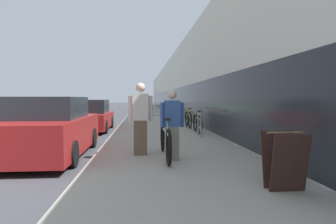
{
  "coord_description": "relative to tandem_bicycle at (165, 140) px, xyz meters",
  "views": [
    {
      "loc": [
        4.2,
        -5.12,
        1.52
      ],
      "look_at": [
        5.81,
        12.81,
        0.71
      ],
      "focal_mm": 32.0,
      "sensor_mm": 36.0,
      "label": 1
    }
  ],
  "objects": [
    {
      "name": "person_rider",
      "position": [
        0.13,
        -0.31,
        0.39
      ],
      "size": [
        0.54,
        0.21,
        1.6
      ],
      "color": "#756B5B",
      "rests_on": "sidewalk_slab"
    },
    {
      "name": "tandem_bicycle",
      "position": [
        0.0,
        0.0,
        0.0
      ],
      "size": [
        0.52,
        2.57,
        0.99
      ],
      "color": "black",
      "rests_on": "sidewalk_slab"
    },
    {
      "name": "sidewalk_slab",
      "position": [
        0.26,
        19.09,
        -0.47
      ],
      "size": [
        4.0,
        70.0,
        0.12
      ],
      "color": "gray",
      "rests_on": "ground"
    },
    {
      "name": "sandwich_board_sign",
      "position": [
        1.62,
        -2.66,
        0.04
      ],
      "size": [
        0.56,
        0.56,
        0.9
      ],
      "color": "#331E19",
      "rests_on": "sidewalk_slab"
    },
    {
      "name": "vintage_roadster_curbside",
      "position": [
        -2.91,
        7.35,
        0.13
      ],
      "size": [
        1.76,
        4.34,
        1.47
      ],
      "color": "maroon",
      "rests_on": "ground"
    },
    {
      "name": "lawn_strip",
      "position": [
        -10.75,
        23.09,
        -0.52
      ],
      "size": [
        5.13,
        70.0,
        0.03
      ],
      "color": "#518E42",
      "rests_on": "ground"
    },
    {
      "name": "parked_sedan_curbside",
      "position": [
        -2.96,
        1.03,
        0.19
      ],
      "size": [
        1.95,
        4.57,
        1.56
      ],
      "color": "maroon",
      "rests_on": "ground"
    },
    {
      "name": "person_bystander",
      "position": [
        -0.59,
        0.43,
        0.49
      ],
      "size": [
        0.61,
        0.24,
        1.79
      ],
      "color": "brown",
      "rests_on": "sidewalk_slab"
    },
    {
      "name": "cruiser_bike_middle",
      "position": [
        1.69,
        7.19,
        -0.01
      ],
      "size": [
        0.52,
        1.78,
        0.98
      ],
      "color": "black",
      "rests_on": "sidewalk_slab"
    },
    {
      "name": "bike_rack_hoop",
      "position": [
        1.61,
        3.97,
        0.1
      ],
      "size": [
        0.05,
        0.6,
        0.84
      ],
      "color": "gray",
      "rests_on": "sidewalk_slab"
    },
    {
      "name": "storefront_facade",
      "position": [
        7.29,
        27.09,
        2.24
      ],
      "size": [
        10.01,
        70.0,
        5.56
      ],
      "color": "silver",
      "rests_on": "ground"
    },
    {
      "name": "cruiser_bike_nearest",
      "position": [
        1.75,
        5.11,
        -0.02
      ],
      "size": [
        0.52,
        1.76,
        0.93
      ],
      "color": "black",
      "rests_on": "sidewalk_slab"
    }
  ]
}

